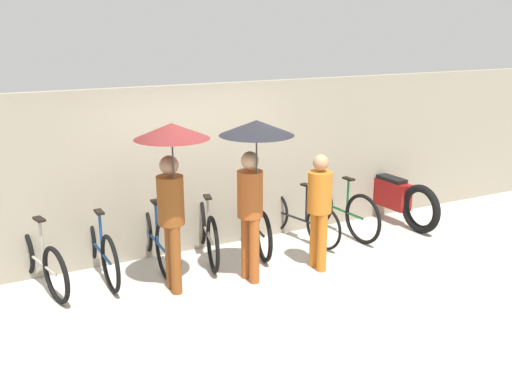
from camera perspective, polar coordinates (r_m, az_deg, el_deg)
ground_plane at (r=7.03m, az=-0.57°, el=-10.35°), size 30.00×30.00×0.00m
back_wall at (r=8.14m, az=-6.17°, el=2.30°), size 13.55×0.12×2.38m
parked_bicycle_0 at (r=7.59m, az=-20.93°, el=-6.37°), size 0.59×1.73×0.97m
parked_bicycle_1 at (r=7.70m, az=-15.49°, el=-5.38°), size 0.44×1.83×1.04m
parked_bicycle_2 at (r=7.86m, az=-10.19°, el=-4.48°), size 0.44×1.78×0.98m
parked_bicycle_3 at (r=8.04m, az=-5.01°, el=-3.80°), size 0.56×1.78×0.99m
parked_bicycle_4 at (r=8.31m, az=-0.21°, el=-3.19°), size 0.51×1.68×1.06m
parked_bicycle_5 at (r=8.67m, az=4.09°, el=-2.45°), size 0.57×1.72×1.08m
parked_bicycle_6 at (r=9.02m, az=8.28°, el=-1.63°), size 0.44×1.85×1.03m
pedestrian_leading at (r=6.63m, az=-8.45°, el=2.41°), size 0.86×0.86×2.11m
pedestrian_center at (r=6.85m, az=-0.22°, el=3.10°), size 0.90×0.90×2.09m
pedestrian_trailing at (r=7.49m, az=6.36°, el=-1.18°), size 0.32×0.32×1.57m
motorcycle at (r=9.73m, az=13.30°, el=-0.38°), size 0.58×2.12×0.95m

